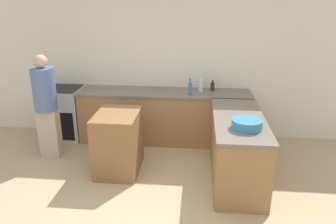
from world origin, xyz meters
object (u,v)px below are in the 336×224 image
Objects in this scene: range_oven at (63,113)px; water_bottle_blue at (190,88)px; island_table at (118,142)px; vinegar_bottle_clear at (201,84)px; wine_bottle_dark at (212,86)px; person_by_range at (46,104)px; mixing_bowl at (247,124)px.

range_oven is 3.36× the size of water_bottle_blue.
island_table is 2.96× the size of vinegar_bottle_clear.
wine_bottle_dark is 0.22m from vinegar_bottle_clear.
wine_bottle_dark is at bearing 19.88° from person_by_range.
wine_bottle_dark reaches higher than mixing_bowl.
person_by_range is at bearing -160.12° from wine_bottle_dark.
person_by_range is at bearing 164.36° from island_table.
person_by_range reaches higher than range_oven.
water_bottle_blue is at bearing 16.39° from person_by_range.
mixing_bowl is at bearing -70.92° from vinegar_bottle_clear.
mixing_bowl is 1.37× the size of water_bottle_blue.
vinegar_bottle_clear is at bearing 1.75° from range_oven.
wine_bottle_dark reaches higher than range_oven.
wine_bottle_dark is 0.61× the size of vinegar_bottle_clear.
water_bottle_blue is at bearing -128.84° from vinegar_bottle_clear.
range_oven is 2.55m from vinegar_bottle_clear.
vinegar_bottle_clear is at bearing 20.08° from person_by_range.
island_table is 3.25× the size of water_bottle_blue.
vinegar_bottle_clear is 2.54m from person_by_range.
vinegar_bottle_clear is (-0.20, -0.06, 0.05)m from wine_bottle_dark.
water_bottle_blue is (2.31, -0.15, 0.56)m from range_oven.
range_oven is at bearing -177.03° from wine_bottle_dark.
water_bottle_blue reaches higher than island_table.
mixing_bowl is 1.61m from water_bottle_blue.
range_oven is at bearing 176.34° from water_bottle_blue.
water_bottle_blue is 2.30m from person_by_range.
person_by_range is at bearing -159.92° from vinegar_bottle_clear.
vinegar_bottle_clear reaches higher than wine_bottle_dark.
range_oven reaches higher than island_table.
range_oven is 0.91m from person_by_range.
island_table is at bearing -134.55° from vinegar_bottle_clear.
vinegar_bottle_clear is (2.49, 0.08, 0.57)m from range_oven.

